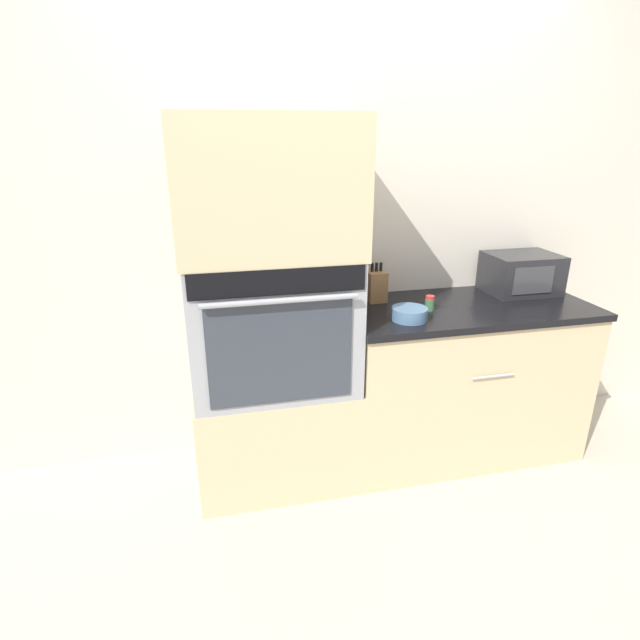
% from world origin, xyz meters
% --- Properties ---
extents(ground_plane, '(12.00, 12.00, 0.00)m').
position_xyz_m(ground_plane, '(0.00, 0.00, 0.00)').
color(ground_plane, beige).
extents(wall_back, '(8.00, 0.05, 2.50)m').
position_xyz_m(wall_back, '(0.00, 0.63, 1.25)').
color(wall_back, beige).
rests_on(wall_back, ground_plane).
extents(oven_cabinet_base, '(0.79, 0.60, 0.54)m').
position_xyz_m(oven_cabinet_base, '(-0.39, 0.30, 0.27)').
color(oven_cabinet_base, beige).
rests_on(oven_cabinet_base, ground_plane).
extents(wall_oven, '(0.76, 0.64, 0.65)m').
position_xyz_m(wall_oven, '(-0.39, 0.30, 0.86)').
color(wall_oven, '#9EA0A5').
rests_on(wall_oven, oven_cabinet_base).
extents(oven_cabinet_upper, '(0.79, 0.60, 0.59)m').
position_xyz_m(oven_cabinet_upper, '(-0.39, 0.30, 1.48)').
color(oven_cabinet_upper, beige).
rests_on(oven_cabinet_upper, wall_oven).
extents(counter_unit, '(1.29, 0.63, 0.86)m').
position_xyz_m(counter_unit, '(0.64, 0.30, 0.43)').
color(counter_unit, beige).
rests_on(counter_unit, ground_plane).
extents(microwave, '(0.38, 0.29, 0.22)m').
position_xyz_m(microwave, '(1.03, 0.44, 0.97)').
color(microwave, '#232326').
rests_on(microwave, counter_unit).
extents(knife_block, '(0.09, 0.12, 0.21)m').
position_xyz_m(knife_block, '(0.19, 0.47, 0.94)').
color(knife_block, olive).
rests_on(knife_block, counter_unit).
extents(bowl, '(0.17, 0.17, 0.06)m').
position_xyz_m(bowl, '(0.25, 0.15, 0.89)').
color(bowl, '#517599').
rests_on(bowl, counter_unit).
extents(condiment_jar_near, '(0.05, 0.05, 0.12)m').
position_xyz_m(condiment_jar_near, '(0.06, 0.40, 0.92)').
color(condiment_jar_near, silver).
rests_on(condiment_jar_near, counter_unit).
extents(condiment_jar_mid, '(0.05, 0.05, 0.08)m').
position_xyz_m(condiment_jar_mid, '(0.41, 0.26, 0.90)').
color(condiment_jar_mid, '#427047').
rests_on(condiment_jar_mid, counter_unit).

